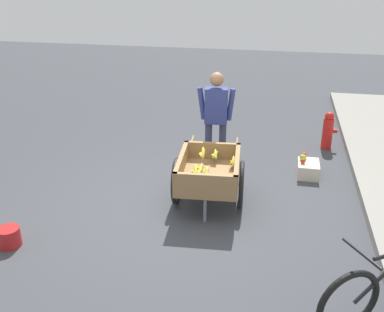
{
  "coord_description": "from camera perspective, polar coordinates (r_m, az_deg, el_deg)",
  "views": [
    {
      "loc": [
        5.1,
        1.18,
        3.05
      ],
      "look_at": [
        -0.09,
        0.13,
        0.75
      ],
      "focal_mm": 42.05,
      "sensor_mm": 36.0,
      "label": 1
    }
  ],
  "objects": [
    {
      "name": "plastic_bucket",
      "position": [
        5.7,
        -22.17,
        -9.5
      ],
      "size": [
        0.26,
        0.26,
        0.23
      ],
      "primitive_type": "cylinder",
      "color": "#B21E1E",
      "rests_on": "ground"
    },
    {
      "name": "vendor_person",
      "position": [
        6.89,
        3.07,
        5.45
      ],
      "size": [
        0.22,
        0.58,
        1.55
      ],
      "color": "#333851",
      "rests_on": "ground"
    },
    {
      "name": "apple_crate",
      "position": [
        7.15,
        14.47,
        -1.5
      ],
      "size": [
        0.44,
        0.32,
        0.31
      ],
      "color": "beige",
      "rests_on": "ground"
    },
    {
      "name": "fruit_cart",
      "position": [
        6.01,
        2.12,
        -2.36
      ],
      "size": [
        1.7,
        0.98,
        0.73
      ],
      "color": "#937047",
      "rests_on": "ground"
    },
    {
      "name": "fire_hydrant",
      "position": [
        8.22,
        16.86,
        3.12
      ],
      "size": [
        0.25,
        0.25,
        0.67
      ],
      "color": "red",
      "rests_on": "ground"
    },
    {
      "name": "ground_plane",
      "position": [
        6.06,
        -1.42,
        -6.77
      ],
      "size": [
        24.0,
        24.0,
        0.0
      ],
      "primitive_type": "plane",
      "color": "#3D3F44"
    }
  ]
}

